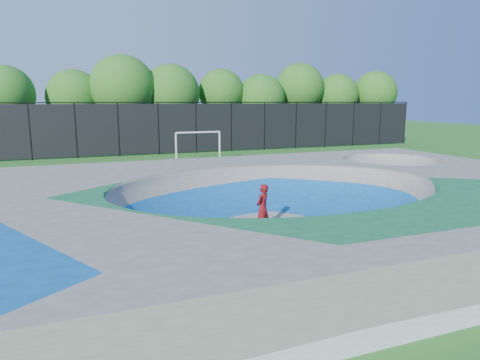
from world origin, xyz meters
The scene contains 7 objects.
ground centered at (0.00, 0.00, 0.00)m, with size 120.00×120.00×0.00m, color #23631B.
skate_deck centered at (0.00, 0.00, 0.75)m, with size 22.00×14.00×1.50m, color gray.
skater centered at (-0.66, -0.20, 0.78)m, with size 0.57×0.37×1.55m, color red.
skateboard centered at (-0.66, -0.20, 0.03)m, with size 0.78×0.22×0.05m, color black.
soccer_goal centered at (1.69, 15.75, 1.45)m, with size 3.17×0.12×2.10m.
fence centered at (0.00, 21.00, 2.10)m, with size 48.09×0.09×4.04m.
treeline centered at (1.99, 26.30, 4.80)m, with size 51.82×6.25×7.98m.
Camera 1 is at (-6.11, -12.26, 4.15)m, focal length 32.00 mm.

